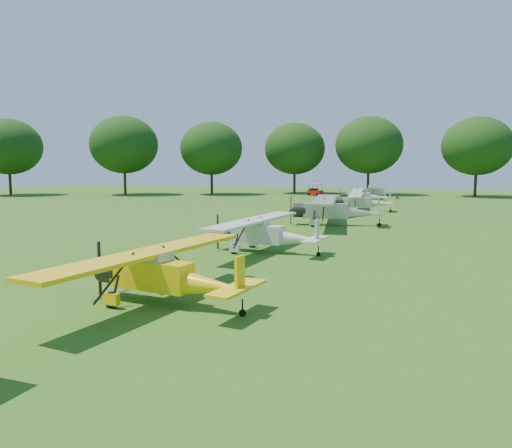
{
  "coord_description": "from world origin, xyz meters",
  "views": [
    {
      "loc": [
        8.72,
        -27.83,
        4.63
      ],
      "look_at": [
        -0.85,
        -1.47,
        1.4
      ],
      "focal_mm": 35.0,
      "sensor_mm": 36.0,
      "label": 1
    }
  ],
  "objects_px": {
    "aircraft_4": "(333,208)",
    "aircraft_3": "(264,231)",
    "aircraft_5": "(361,200)",
    "aircraft_6": "(362,195)",
    "aircraft_7": "(376,191)",
    "golf_cart": "(315,191)",
    "aircraft_2": "(162,271)"
  },
  "relations": [
    {
      "from": "aircraft_3",
      "to": "aircraft_4",
      "type": "bearing_deg",
      "value": 89.49
    },
    {
      "from": "aircraft_4",
      "to": "golf_cart",
      "type": "distance_m",
      "value": 41.16
    },
    {
      "from": "aircraft_2",
      "to": "aircraft_5",
      "type": "xyz_separation_m",
      "value": [
        1.17,
        38.19,
        -0.02
      ]
    },
    {
      "from": "aircraft_5",
      "to": "aircraft_2",
      "type": "bearing_deg",
      "value": -98.5
    },
    {
      "from": "aircraft_4",
      "to": "golf_cart",
      "type": "xyz_separation_m",
      "value": [
        -10.78,
        39.71,
        -0.69
      ]
    },
    {
      "from": "aircraft_6",
      "to": "aircraft_7",
      "type": "bearing_deg",
      "value": 81.93
    },
    {
      "from": "aircraft_7",
      "to": "aircraft_3",
      "type": "bearing_deg",
      "value": -98.56
    },
    {
      "from": "aircraft_3",
      "to": "aircraft_7",
      "type": "distance_m",
      "value": 50.28
    },
    {
      "from": "aircraft_4",
      "to": "aircraft_3",
      "type": "bearing_deg",
      "value": -104.08
    },
    {
      "from": "aircraft_2",
      "to": "golf_cart",
      "type": "relative_size",
      "value": 3.78
    },
    {
      "from": "aircraft_7",
      "to": "golf_cart",
      "type": "height_order",
      "value": "golf_cart"
    },
    {
      "from": "aircraft_6",
      "to": "golf_cart",
      "type": "height_order",
      "value": "golf_cart"
    },
    {
      "from": "aircraft_7",
      "to": "aircraft_2",
      "type": "bearing_deg",
      "value": -98.36
    },
    {
      "from": "aircraft_3",
      "to": "aircraft_5",
      "type": "xyz_separation_m",
      "value": [
        1.32,
        27.28,
        -0.02
      ]
    },
    {
      "from": "aircraft_5",
      "to": "aircraft_3",
      "type": "bearing_deg",
      "value": -99.52
    },
    {
      "from": "aircraft_2",
      "to": "aircraft_6",
      "type": "distance_m",
      "value": 49.36
    },
    {
      "from": "aircraft_6",
      "to": "golf_cart",
      "type": "relative_size",
      "value": 3.58
    },
    {
      "from": "aircraft_2",
      "to": "aircraft_3",
      "type": "height_order",
      "value": "aircraft_3"
    },
    {
      "from": "aircraft_2",
      "to": "golf_cart",
      "type": "height_order",
      "value": "golf_cart"
    },
    {
      "from": "aircraft_5",
      "to": "aircraft_6",
      "type": "xyz_separation_m",
      "value": [
        -1.48,
        11.17,
        -0.04
      ]
    },
    {
      "from": "aircraft_5",
      "to": "aircraft_7",
      "type": "bearing_deg",
      "value": 85.8
    },
    {
      "from": "aircraft_6",
      "to": "aircraft_4",
      "type": "bearing_deg",
      "value": -93.04
    },
    {
      "from": "aircraft_3",
      "to": "aircraft_7",
      "type": "height_order",
      "value": "aircraft_3"
    },
    {
      "from": "aircraft_3",
      "to": "aircraft_7",
      "type": "bearing_deg",
      "value": 93.47
    },
    {
      "from": "aircraft_2",
      "to": "aircraft_3",
      "type": "relative_size",
      "value": 1.0
    },
    {
      "from": "golf_cart",
      "to": "aircraft_7",
      "type": "bearing_deg",
      "value": 3.17
    },
    {
      "from": "aircraft_4",
      "to": "aircraft_5",
      "type": "height_order",
      "value": "aircraft_4"
    },
    {
      "from": "golf_cart",
      "to": "aircraft_5",
      "type": "bearing_deg",
      "value": -46.35
    },
    {
      "from": "aircraft_4",
      "to": "aircraft_7",
      "type": "relative_size",
      "value": 1.22
    },
    {
      "from": "aircraft_4",
      "to": "aircraft_2",
      "type": "bearing_deg",
      "value": -101.83
    },
    {
      "from": "aircraft_6",
      "to": "aircraft_7",
      "type": "relative_size",
      "value": 0.98
    },
    {
      "from": "aircraft_4",
      "to": "aircraft_6",
      "type": "xyz_separation_m",
      "value": [
        -1.2,
        24.71,
        -0.26
      ]
    }
  ]
}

